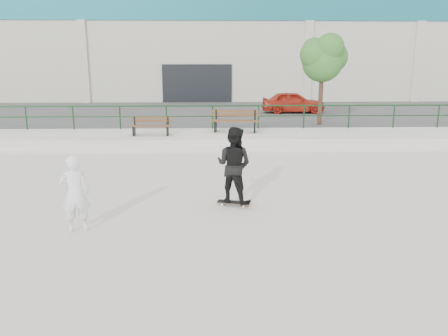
{
  "coord_description": "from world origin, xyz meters",
  "views": [
    {
      "loc": [
        0.85,
        -8.16,
        3.33
      ],
      "look_at": [
        1.2,
        2.0,
        0.86
      ],
      "focal_mm": 35.0,
      "sensor_mm": 36.0,
      "label": 1
    }
  ],
  "objects_px": {
    "tree": "(323,57)",
    "seated_skater": "(75,194)",
    "skateboard": "(234,202)",
    "red_car": "(293,102)",
    "bench_left": "(151,126)",
    "standing_skater": "(234,165)",
    "bench_right": "(235,121)"
  },
  "relations": [
    {
      "from": "tree",
      "to": "seated_skater",
      "type": "xyz_separation_m",
      "value": [
        -7.85,
        -11.74,
        -2.79
      ]
    },
    {
      "from": "skateboard",
      "to": "seated_skater",
      "type": "distance_m",
      "value": 3.66
    },
    {
      "from": "red_car",
      "to": "seated_skater",
      "type": "height_order",
      "value": "red_car"
    },
    {
      "from": "bench_left",
      "to": "tree",
      "type": "relative_size",
      "value": 0.39
    },
    {
      "from": "bench_left",
      "to": "tree",
      "type": "height_order",
      "value": "tree"
    },
    {
      "from": "bench_left",
      "to": "standing_skater",
      "type": "distance_m",
      "value": 7.95
    },
    {
      "from": "bench_left",
      "to": "bench_right",
      "type": "bearing_deg",
      "value": 13.71
    },
    {
      "from": "red_car",
      "to": "standing_skater",
      "type": "height_order",
      "value": "standing_skater"
    },
    {
      "from": "bench_left",
      "to": "skateboard",
      "type": "xyz_separation_m",
      "value": [
        2.89,
        -7.41,
        -0.79
      ]
    },
    {
      "from": "bench_left",
      "to": "standing_skater",
      "type": "relative_size",
      "value": 0.89
    },
    {
      "from": "seated_skater",
      "to": "bench_left",
      "type": "bearing_deg",
      "value": -107.82
    },
    {
      "from": "bench_right",
      "to": "tree",
      "type": "distance_m",
      "value": 5.27
    },
    {
      "from": "red_car",
      "to": "skateboard",
      "type": "xyz_separation_m",
      "value": [
        -4.26,
        -15.12,
        -1.04
      ]
    },
    {
      "from": "bench_left",
      "to": "seated_skater",
      "type": "height_order",
      "value": "seated_skater"
    },
    {
      "from": "tree",
      "to": "red_car",
      "type": "distance_m",
      "value": 5.49
    },
    {
      "from": "red_car",
      "to": "seated_skater",
      "type": "distance_m",
      "value": 18.26
    },
    {
      "from": "tree",
      "to": "standing_skater",
      "type": "distance_m",
      "value": 11.51
    },
    {
      "from": "bench_left",
      "to": "tree",
      "type": "distance_m",
      "value": 8.45
    },
    {
      "from": "tree",
      "to": "red_car",
      "type": "relative_size",
      "value": 1.14
    },
    {
      "from": "bench_right",
      "to": "skateboard",
      "type": "bearing_deg",
      "value": -86.31
    },
    {
      "from": "tree",
      "to": "standing_skater",
      "type": "bearing_deg",
      "value": -114.24
    },
    {
      "from": "skateboard",
      "to": "seated_skater",
      "type": "height_order",
      "value": "seated_skater"
    },
    {
      "from": "red_car",
      "to": "standing_skater",
      "type": "bearing_deg",
      "value": 167.08
    },
    {
      "from": "bench_right",
      "to": "seated_skater",
      "type": "xyz_separation_m",
      "value": [
        -3.76,
        -9.69,
        -0.16
      ]
    },
    {
      "from": "tree",
      "to": "seated_skater",
      "type": "height_order",
      "value": "tree"
    },
    {
      "from": "bench_right",
      "to": "tree",
      "type": "xyz_separation_m",
      "value": [
        4.09,
        2.05,
        2.62
      ]
    },
    {
      "from": "bench_left",
      "to": "bench_right",
      "type": "xyz_separation_m",
      "value": [
        3.4,
        0.77,
        0.08
      ]
    },
    {
      "from": "skateboard",
      "to": "standing_skater",
      "type": "bearing_deg",
      "value": 60.11
    },
    {
      "from": "bench_left",
      "to": "skateboard",
      "type": "height_order",
      "value": "bench_left"
    },
    {
      "from": "bench_right",
      "to": "standing_skater",
      "type": "relative_size",
      "value": 1.12
    },
    {
      "from": "bench_left",
      "to": "seated_skater",
      "type": "distance_m",
      "value": 8.93
    },
    {
      "from": "bench_left",
      "to": "standing_skater",
      "type": "bearing_deg",
      "value": -67.72
    }
  ]
}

